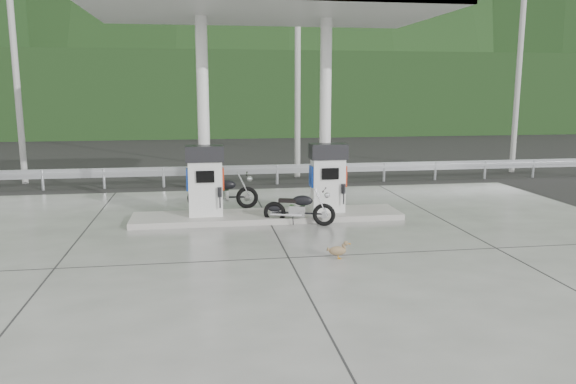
{
  "coord_description": "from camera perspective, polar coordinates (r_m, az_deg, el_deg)",
  "views": [
    {
      "loc": [
        -1.7,
        -11.75,
        3.37
      ],
      "look_at": [
        0.3,
        1.0,
        1.0
      ],
      "focal_mm": 35.0,
      "sensor_mm": 36.0,
      "label": 1
    }
  ],
  "objects": [
    {
      "name": "guardrail",
      "position": [
        20.0,
        -3.96,
        2.74
      ],
      "size": [
        26.0,
        0.16,
        1.42
      ],
      "primitive_type": null,
      "color": "#AAAEB2",
      "rests_on": "ground"
    },
    {
      "name": "utility_pole_b",
      "position": [
        21.58,
        0.99,
        12.08
      ],
      "size": [
        0.22,
        0.22,
        8.0
      ],
      "primitive_type": "cylinder",
      "color": "#9C9B96",
      "rests_on": "ground"
    },
    {
      "name": "forecourt_apron",
      "position": [
        12.34,
        -0.66,
        -5.4
      ],
      "size": [
        18.0,
        14.0,
        0.02
      ],
      "primitive_type": "cube",
      "color": "slate",
      "rests_on": "ground"
    },
    {
      "name": "canopy_column_left",
      "position": [
        14.67,
        -8.59,
        7.55
      ],
      "size": [
        0.3,
        0.3,
        5.0
      ],
      "primitive_type": "cylinder",
      "color": "white",
      "rests_on": "pump_island"
    },
    {
      "name": "ground",
      "position": [
        12.34,
        -0.66,
        -5.44
      ],
      "size": [
        160.0,
        160.0,
        0.0
      ],
      "primitive_type": "plane",
      "color": "black",
      "rests_on": "ground"
    },
    {
      "name": "forested_hills",
      "position": [
        71.85,
        -7.61,
        7.63
      ],
      "size": [
        100.0,
        40.0,
        140.0
      ],
      "primitive_type": null,
      "color": "black",
      "rests_on": "ground"
    },
    {
      "name": "utility_pole_c",
      "position": [
        24.77,
        22.38,
        11.1
      ],
      "size": [
        0.22,
        0.22,
        8.0
      ],
      "primitive_type": "cylinder",
      "color": "#9C9B96",
      "rests_on": "ground"
    },
    {
      "name": "utility_pole_a",
      "position": [
        22.18,
        -25.92,
        11.01
      ],
      "size": [
        0.22,
        0.22,
        8.0
      ],
      "primitive_type": "cylinder",
      "color": "#9C9B96",
      "rests_on": "ground"
    },
    {
      "name": "duck",
      "position": [
        11.34,
        5.04,
        -6.0
      ],
      "size": [
        0.44,
        0.16,
        0.31
      ],
      "primitive_type": null,
      "rotation": [
        0.0,
        0.0,
        -0.09
      ],
      "color": "brown",
      "rests_on": "forecourt_apron"
    },
    {
      "name": "canopy_roof",
      "position": [
        14.49,
        -2.2,
        18.33
      ],
      "size": [
        8.5,
        5.0,
        0.4
      ],
      "primitive_type": "cube",
      "color": "silver",
      "rests_on": "canopy_column_left"
    },
    {
      "name": "gas_pump_right",
      "position": [
        14.81,
        4.08,
        1.44
      ],
      "size": [
        0.95,
        0.55,
        1.8
      ],
      "primitive_type": null,
      "color": "silver",
      "rests_on": "pump_island"
    },
    {
      "name": "canopy_column_right",
      "position": [
        15.04,
        3.81,
        7.71
      ],
      "size": [
        0.3,
        0.3,
        5.0
      ],
      "primitive_type": "cylinder",
      "color": "white",
      "rests_on": "pump_island"
    },
    {
      "name": "pump_island",
      "position": [
        14.72,
        -2.06,
        -2.46
      ],
      "size": [
        7.0,
        1.4,
        0.15
      ],
      "primitive_type": "cube",
      "color": "#9E9B93",
      "rests_on": "forecourt_apron"
    },
    {
      "name": "tree_band",
      "position": [
        41.79,
        -6.67,
        9.83
      ],
      "size": [
        80.0,
        6.0,
        6.0
      ],
      "primitive_type": "cube",
      "color": "black",
      "rests_on": "ground"
    },
    {
      "name": "gas_pump_left",
      "position": [
        14.44,
        -8.4,
        1.12
      ],
      "size": [
        0.95,
        0.55,
        1.8
      ],
      "primitive_type": null,
      "color": "silver",
      "rests_on": "pump_island"
    },
    {
      "name": "motorcycle_right",
      "position": [
        16.03,
        -6.65,
        -0.11
      ],
      "size": [
        1.92,
        0.76,
        0.89
      ],
      "primitive_type": null,
      "rotation": [
        0.0,
        0.0,
        -0.09
      ],
      "color": "black",
      "rests_on": "forecourt_apron"
    },
    {
      "name": "motorcycle_left",
      "position": [
        14.03,
        1.14,
        -1.72
      ],
      "size": [
        1.79,
        1.08,
        0.81
      ],
      "primitive_type": null,
      "rotation": [
        0.0,
        0.0,
        -0.34
      ],
      "color": "black",
      "rests_on": "forecourt_apron"
    },
    {
      "name": "road",
      "position": [
        23.56,
        -4.68,
        2.15
      ],
      "size": [
        60.0,
        7.0,
        0.01
      ],
      "primitive_type": "cube",
      "color": "black",
      "rests_on": "ground"
    }
  ]
}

